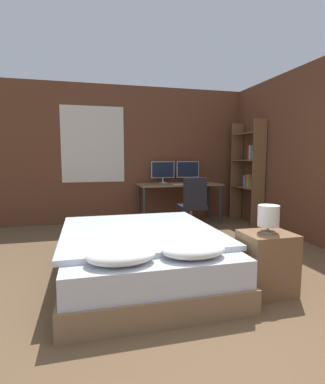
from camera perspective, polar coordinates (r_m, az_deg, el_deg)
name	(u,v)px	position (r m, az deg, el deg)	size (l,w,h in m)	color
ground_plane	(264,341)	(2.47, 18.83, -25.32)	(20.00, 20.00, 0.00)	brown
wall_back	(144,155)	(6.16, -3.49, 7.14)	(12.00, 0.08, 2.70)	brown
bed	(142,255)	(3.27, -4.01, -11.86)	(1.64, 2.05, 0.59)	#846647
nightstand	(267,263)	(3.09, 19.21, -12.63)	(0.46, 0.40, 0.59)	brown
bedside_lamp	(268,216)	(2.97, 19.53, -4.38)	(0.20, 0.20, 0.26)	gray
desk	(179,188)	(5.94, 3.16, 0.78)	(1.62, 0.70, 0.78)	#846042
monitor_left	(163,171)	(6.07, 0.07, 4.09)	(0.48, 0.16, 0.44)	#B7B7BC
monitor_right	(188,170)	(6.23, 4.84, 4.13)	(0.48, 0.16, 0.44)	#B7B7BC
keyboard	(183,184)	(5.70, 3.90, 1.49)	(0.38, 0.13, 0.02)	#B7B7BC
computer_mouse	(197,183)	(5.79, 6.53, 1.63)	(0.07, 0.05, 0.04)	#B7B7BC
office_chair	(192,210)	(5.26, 5.64, -3.42)	(0.52, 0.52, 0.96)	black
bookshelf	(249,169)	(6.11, 16.23, 4.19)	(0.27, 0.86, 2.00)	brown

